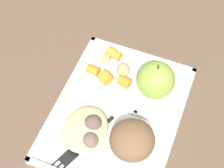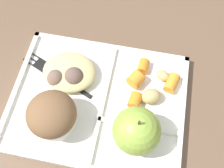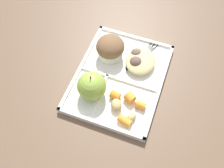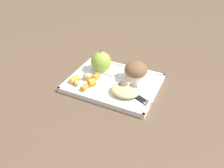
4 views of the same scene
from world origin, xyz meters
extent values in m
plane|color=brown|center=(0.00, 0.00, 0.00)|extent=(6.00, 6.00, 0.00)
cube|color=white|center=(0.00, 0.00, 0.01)|extent=(0.32, 0.25, 0.01)
cube|color=white|center=(0.00, -0.12, 0.02)|extent=(0.32, 0.01, 0.01)
cube|color=white|center=(0.00, 0.12, 0.02)|extent=(0.32, 0.01, 0.01)
cube|color=white|center=(-0.15, 0.00, 0.02)|extent=(0.01, 0.25, 0.01)
cube|color=white|center=(0.15, 0.00, 0.02)|extent=(0.01, 0.25, 0.01)
cube|color=white|center=(-0.01, 0.00, 0.02)|extent=(0.01, 0.23, 0.01)
cube|color=white|center=(-0.08, 0.03, 0.02)|extent=(0.14, 0.01, 0.01)
sphere|color=#93B742|center=(-0.08, 0.05, 0.05)|extent=(0.08, 0.08, 0.08)
cylinder|color=#4C381E|center=(-0.08, 0.05, 0.09)|extent=(0.00, 0.00, 0.01)
cylinder|color=silver|center=(0.06, 0.05, 0.03)|extent=(0.07, 0.07, 0.03)
ellipsoid|color=brown|center=(0.06, 0.05, 0.05)|extent=(0.08, 0.08, 0.06)
cylinder|color=orange|center=(-0.07, -0.01, 0.02)|extent=(0.03, 0.03, 0.02)
cylinder|color=orange|center=(-0.13, -0.06, 0.02)|extent=(0.03, 0.04, 0.02)
cylinder|color=orange|center=(-0.07, -0.08, 0.02)|extent=(0.02, 0.03, 0.02)
cylinder|color=orange|center=(-0.06, -0.05, 0.03)|extent=(0.04, 0.03, 0.03)
ellipsoid|color=tan|center=(-0.11, -0.07, 0.02)|extent=(0.03, 0.03, 0.02)
ellipsoid|color=tan|center=(-0.09, -0.02, 0.03)|extent=(0.04, 0.04, 0.03)
ellipsoid|color=#D6C684|center=(0.06, -0.04, 0.03)|extent=(0.10, 0.09, 0.03)
sphere|color=brown|center=(0.05, -0.03, 0.03)|extent=(0.04, 0.04, 0.04)
sphere|color=#755B4C|center=(0.08, -0.02, 0.03)|extent=(0.03, 0.03, 0.03)
cube|color=black|center=(0.06, -0.02, 0.01)|extent=(0.10, 0.05, 0.00)
cube|color=black|center=(0.12, -0.05, 0.01)|extent=(0.04, 0.03, 0.00)
cylinder|color=black|center=(0.15, -0.07, 0.01)|extent=(0.02, 0.01, 0.00)
cylinder|color=black|center=(0.15, -0.06, 0.01)|extent=(0.02, 0.01, 0.00)
cylinder|color=black|center=(0.15, -0.05, 0.01)|extent=(0.02, 0.01, 0.00)
camera|label=1|loc=(0.32, 0.11, 0.65)|focal=57.01mm
camera|label=2|loc=(-0.06, 0.16, 0.45)|focal=40.97mm
camera|label=3|loc=(-0.37, -0.11, 0.62)|focal=40.19mm
camera|label=4|loc=(0.28, -0.62, 0.49)|focal=36.64mm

